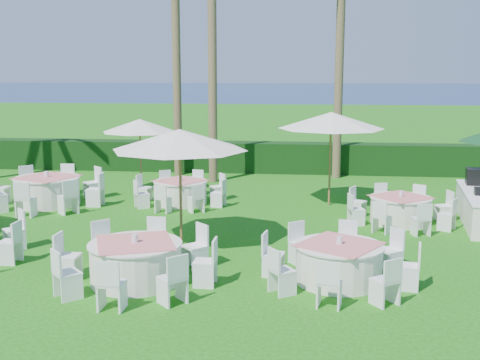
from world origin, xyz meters
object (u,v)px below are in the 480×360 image
Objects in this scene: banquet_table_d at (47,190)px; umbrella_b at (180,140)px; banquet_table_b at (136,261)px; umbrella_c at (140,126)px; umbrella_d at (331,120)px; banquet_table_c at (339,262)px; banquet_table_f at (400,209)px; buffet_table at (477,206)px; banquet_table_e at (181,191)px.

umbrella_b is at bearing -38.12° from banquet_table_d.
umbrella_b is at bearing 80.73° from banquet_table_b.
umbrella_c is 0.79× the size of umbrella_d.
banquet_table_b is at bearing -119.06° from umbrella_d.
banquet_table_c is at bearing -29.78° from umbrella_b.
banquet_table_b is 1.01× the size of umbrella_b.
buffet_table reaches higher than banquet_table_f.
umbrella_d reaches higher than banquet_table_e.
banquet_table_d is at bearing 125.71° from banquet_table_b.
umbrella_d is at bearing 155.52° from buffet_table.
banquet_table_c reaches higher than banquet_table_e.
banquet_table_d reaches higher than banquet_table_e.
umbrella_d is (4.02, 7.23, 2.17)m from banquet_table_b.
umbrella_d is (4.56, 0.28, 2.21)m from banquet_table_e.
banquet_table_e is at bearing -176.49° from umbrella_d.
banquet_table_f is at bearing -14.92° from banquet_table_e.
banquet_table_d is at bearing 173.91° from banquet_table_f.
banquet_table_f is 0.90× the size of umbrella_d.
buffet_table is (3.90, -1.77, -2.13)m from umbrella_d.
banquet_table_e is (-0.54, 6.95, -0.04)m from banquet_table_b.
banquet_table_d reaches higher than banquet_table_c.
banquet_table_c is 1.21× the size of umbrella_c.
banquet_table_f is at bearing 41.88° from banquet_table_b.
banquet_table_e is at bearing 94.46° from banquet_table_b.
banquet_table_e is 0.76× the size of buffet_table.
banquet_table_c is 1.06× the size of banquet_table_f.
banquet_table_d is at bearing -171.64° from banquet_table_e.
umbrella_c is (2.37, 2.12, 1.81)m from banquet_table_d.
umbrella_b is (-3.54, 2.03, 2.12)m from banquet_table_c.
buffet_table is at bearing -4.13° from banquet_table_d.
umbrella_c is (-1.66, 1.53, 1.88)m from banquet_table_e.
umbrella_d is at bearing 89.40° from banquet_table_c.
umbrella_d reaches higher than banquet_table_c.
umbrella_b is 1.25× the size of umbrella_c.
umbrella_d reaches higher than umbrella_c.
banquet_table_d reaches higher than banquet_table_b.
banquet_table_f is 8.88m from umbrella_c.
umbrella_c is (-6.15, 8.05, 1.86)m from banquet_table_c.
banquet_table_d is 1.10× the size of umbrella_b.
banquet_table_c is at bearing -34.85° from banquet_table_d.
banquet_table_c is 0.80× the size of buffet_table.
banquet_table_b reaches higher than banquet_table_c.
buffet_table reaches higher than banquet_table_c.
banquet_table_d is 1.09× the size of umbrella_d.
banquet_table_d is at bearing 175.87° from buffet_table.
banquet_table_d is at bearing 145.15° from banquet_table_c.
umbrella_d is at bearing 5.80° from banquet_table_d.
banquet_table_c is at bearing -111.58° from banquet_table_f.
banquet_table_d is 1.20× the size of banquet_table_e.
banquet_table_b is 3.26m from umbrella_b.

